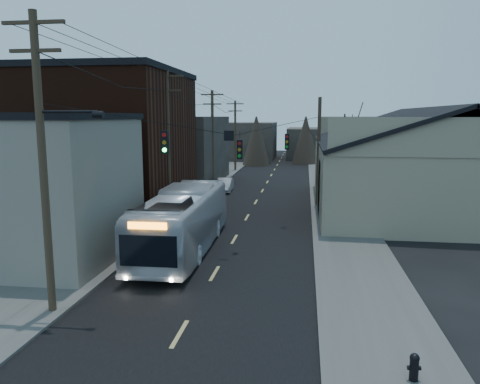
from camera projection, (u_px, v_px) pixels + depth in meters
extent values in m
plane|color=black|center=(161.00, 366.00, 13.34)|extent=(160.00, 160.00, 0.00)
cube|color=black|center=(260.00, 194.00, 42.67)|extent=(9.00, 110.00, 0.02)
cube|color=#474744|center=(191.00, 192.00, 43.54)|extent=(4.00, 110.00, 0.12)
cube|color=#474744|center=(333.00, 195.00, 41.78)|extent=(4.00, 110.00, 0.12)
cube|color=slate|center=(37.00, 190.00, 22.80)|extent=(8.00, 8.00, 7.00)
cube|color=black|center=(109.00, 145.00, 33.45)|extent=(10.00, 12.00, 10.00)
cube|color=#302A26|center=(176.00, 150.00, 49.26)|extent=(9.00, 14.00, 7.00)
cube|color=gray|center=(424.00, 177.00, 35.62)|extent=(16.00, 20.00, 5.00)
cube|color=black|center=(372.00, 126.00, 35.55)|extent=(8.16, 20.60, 2.86)
cube|color=#302A26|center=(244.00, 141.00, 77.22)|extent=(10.00, 12.00, 6.00)
cube|color=#302A26|center=(323.00, 143.00, 80.43)|extent=(12.00, 14.00, 5.00)
cone|color=black|center=(343.00, 168.00, 31.44)|extent=(0.40, 0.40, 7.20)
cylinder|color=#382B1E|center=(43.00, 169.00, 16.11)|extent=(0.28, 0.28, 10.50)
cube|color=#382B1E|center=(33.00, 22.00, 15.33)|extent=(2.20, 0.12, 0.12)
cylinder|color=#382B1E|center=(168.00, 148.00, 30.81)|extent=(0.28, 0.28, 10.00)
cube|color=#382B1E|center=(167.00, 76.00, 30.07)|extent=(2.20, 0.12, 0.12)
cylinder|color=#382B1E|center=(213.00, 140.00, 45.52)|extent=(0.28, 0.28, 9.50)
cube|color=#382B1E|center=(212.00, 94.00, 44.82)|extent=(2.20, 0.12, 0.12)
cylinder|color=#382B1E|center=(235.00, 136.00, 60.22)|extent=(0.28, 0.28, 9.00)
cube|color=#382B1E|center=(235.00, 104.00, 59.56)|extent=(2.20, 0.12, 0.12)
cylinder|color=#382B1E|center=(319.00, 152.00, 36.42)|extent=(0.28, 0.28, 8.50)
cube|color=black|center=(165.00, 142.00, 19.99)|extent=(0.28, 0.20, 1.00)
cube|color=black|center=(240.00, 150.00, 24.13)|extent=(0.28, 0.20, 1.00)
cube|color=black|center=(287.00, 142.00, 29.68)|extent=(0.28, 0.20, 1.00)
imported|color=silver|center=(183.00, 221.00, 24.48)|extent=(2.94, 11.85, 3.29)
imported|color=#AFB2B7|center=(225.00, 185.00, 44.04)|extent=(1.51, 3.90, 1.27)
cylinder|color=black|center=(414.00, 370.00, 12.37)|extent=(0.24, 0.24, 0.60)
sphere|color=black|center=(415.00, 358.00, 12.32)|extent=(0.26, 0.26, 0.26)
cylinder|color=black|center=(414.00, 368.00, 12.37)|extent=(0.36, 0.15, 0.12)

